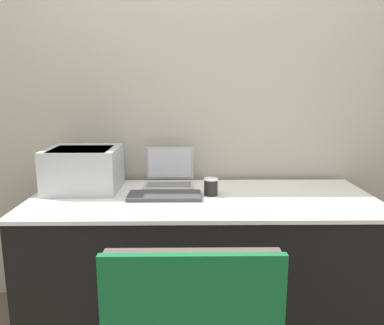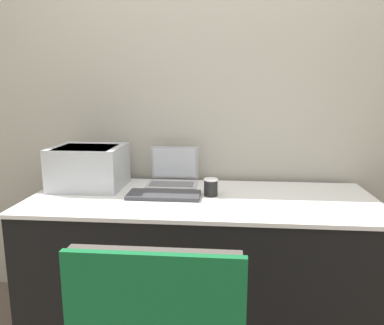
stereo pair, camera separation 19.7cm
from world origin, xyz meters
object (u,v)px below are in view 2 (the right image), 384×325
at_px(external_keyboard, 164,195).
at_px(coffee_cup, 211,187).
at_px(laptop_left, 173,177).
at_px(printer, 89,165).

distance_m(external_keyboard, coffee_cup, 0.26).
height_order(laptop_left, coffee_cup, laptop_left).
xyz_separation_m(laptop_left, external_keyboard, (-0.01, -0.26, -0.04)).
bearing_deg(external_keyboard, coffee_cup, 10.30).
bearing_deg(coffee_cup, laptop_left, 138.14).
bearing_deg(coffee_cup, external_keyboard, -169.70).
height_order(printer, coffee_cup, printer).
xyz_separation_m(laptop_left, coffee_cup, (0.24, -0.21, -0.00)).
bearing_deg(coffee_cup, printer, 170.95).
bearing_deg(printer, coffee_cup, -9.05).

